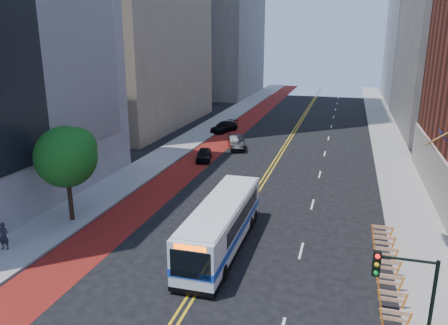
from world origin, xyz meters
TOP-DOWN VIEW (x-y plane):
  - ground at (0.00, 0.00)m, footprint 160.00×160.00m
  - sidewalk_left at (-12.00, 30.00)m, footprint 4.00×140.00m
  - sidewalk_right at (12.00, 30.00)m, footprint 4.00×140.00m
  - bus_lane_paint at (-8.10, 30.00)m, footprint 3.60×140.00m
  - center_line_inner at (-0.18, 30.00)m, footprint 0.14×140.00m
  - center_line_outer at (0.18, 30.00)m, footprint 0.14×140.00m
  - lane_dashes at (4.80, 38.00)m, footprint 0.14×98.20m
  - construction_barriers at (9.60, 3.42)m, footprint 1.42×10.91m
  - street_tree at (-11.24, 6.04)m, footprint 4.20×4.20m
  - traffic_signal at (9.41, -3.51)m, footprint 2.21×0.34m
  - transit_bus at (0.03, 5.06)m, footprint 2.49×11.15m
  - car_a at (-7.38, 23.71)m, footprint 2.34×4.00m
  - car_b at (-5.33, 29.51)m, footprint 3.20×5.05m
  - car_c at (-9.30, 38.30)m, footprint 3.48×5.12m
  - pedestrian at (-12.55, 0.97)m, footprint 0.70×0.54m

SIDE VIEW (x-z plane):
  - ground at x=0.00m, z-range 0.00..0.00m
  - center_line_inner at x=-0.18m, z-range 0.00..0.01m
  - center_line_outer at x=0.18m, z-range 0.00..0.01m
  - bus_lane_paint at x=-8.10m, z-range 0.00..0.01m
  - lane_dashes at x=4.80m, z-range 0.00..0.01m
  - sidewalk_left at x=-12.00m, z-range 0.00..0.15m
  - sidewalk_right at x=12.00m, z-range 0.00..0.15m
  - car_a at x=-7.38m, z-range 0.00..1.28m
  - construction_barriers at x=9.60m, z-range 0.17..1.18m
  - car_c at x=-9.30m, z-range 0.00..1.38m
  - car_b at x=-5.33m, z-range 0.00..1.57m
  - pedestrian at x=-12.55m, z-range 0.15..1.86m
  - transit_bus at x=0.03m, z-range 0.07..3.13m
  - traffic_signal at x=9.41m, z-range 1.18..6.26m
  - street_tree at x=-11.24m, z-range 1.56..8.26m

